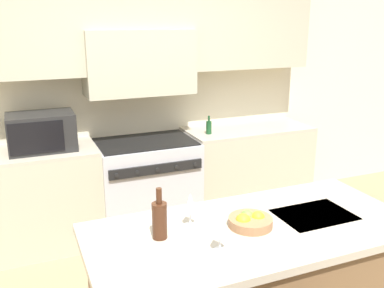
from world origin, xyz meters
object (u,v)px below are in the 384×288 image
oil_bottle_on_counter (209,127)px  microwave (41,132)px  wine_glass_far (190,204)px  range_stove (147,185)px  wine_glass_near (220,227)px  wine_bottle (160,219)px  fruit_bowl (250,221)px

oil_bottle_on_counter → microwave: bearing=177.5°
microwave → wine_glass_far: 1.96m
range_stove → wine_glass_near: (-0.25, -2.14, 0.61)m
range_stove → wine_bottle: size_ratio=3.41×
wine_glass_far → wine_glass_near: bearing=-84.1°
range_stove → fruit_bowl: size_ratio=3.87×
microwave → oil_bottle_on_counter: 1.58m
range_stove → fruit_bowl: 2.03m
wine_glass_far → wine_bottle: bearing=-161.2°
microwave → wine_glass_near: 2.26m
microwave → wine_bottle: 1.97m
wine_glass_near → fruit_bowl: wine_glass_near is taller
wine_bottle → wine_glass_near: size_ratio=1.46×
fruit_bowl → wine_glass_near: bearing=-147.1°
microwave → wine_glass_near: size_ratio=2.95×
wine_glass_near → fruit_bowl: (0.27, 0.18, -0.10)m
range_stove → microwave: size_ratio=1.69×
wine_glass_far → fruit_bowl: 0.35m
range_stove → wine_glass_far: 1.95m
wine_bottle → oil_bottle_on_counter: (1.13, 1.85, -0.05)m
wine_bottle → wine_glass_near: wine_bottle is taller
range_stove → wine_glass_far: bearing=-98.8°
wine_bottle → fruit_bowl: (0.50, -0.06, -0.08)m
range_stove → microwave: (-0.93, 0.02, 0.64)m
range_stove → wine_glass_far: (-0.28, -1.83, 0.61)m
wine_glass_far → oil_bottle_on_counter: 2.01m
wine_glass_near → fruit_bowl: 0.34m
range_stove → fruit_bowl: bearing=-89.4°
wine_glass_near → wine_glass_far: 0.31m
microwave → wine_glass_far: (0.65, -1.85, -0.02)m
wine_bottle → range_stove: bearing=75.7°
range_stove → oil_bottle_on_counter: size_ratio=5.17×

